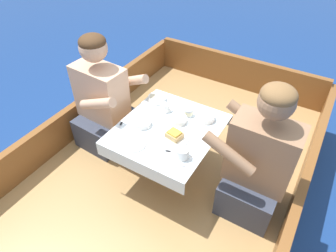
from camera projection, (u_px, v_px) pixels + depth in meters
ground_plane at (163, 196)px, 2.46m from camera, size 60.00×60.00×0.00m
boat_deck at (163, 187)px, 2.38m from camera, size 1.90×3.07×0.24m
gunwale_port at (71, 122)px, 2.56m from camera, size 0.06×3.07×0.30m
gunwale_starboard at (290, 221)px, 1.84m from camera, size 0.06×3.07×0.30m
bow_coaming at (237, 72)px, 3.17m from camera, size 1.78×0.06×0.34m
cockpit_table at (168, 133)px, 2.09m from camera, size 0.66×0.73×0.44m
person_port at (103, 104)px, 2.38m from camera, size 0.54×0.46×0.96m
person_starboard at (258, 164)px, 1.88m from camera, size 0.52×0.44×0.97m
plate_sandwich at (174, 138)px, 1.98m from camera, size 0.20×0.20×0.01m
plate_bread at (134, 143)px, 1.94m from camera, size 0.17×0.17×0.01m
sandwich at (174, 135)px, 1.96m from camera, size 0.11×0.10×0.05m
bowl_port_near at (142, 122)px, 2.07m from camera, size 0.12×0.12×0.04m
bowl_starboard_near at (206, 117)px, 2.12m from camera, size 0.12×0.12×0.04m
bowl_center_far at (179, 119)px, 2.10m from camera, size 0.12×0.12×0.04m
bowl_port_far at (157, 98)px, 2.29m from camera, size 0.14×0.14×0.04m
coffee_cup_port at (183, 153)px, 1.83m from camera, size 0.11×0.08×0.07m
coffee_cup_starboard at (166, 107)px, 2.19m from camera, size 0.09×0.06×0.06m
tin_can at (188, 112)px, 2.15m from camera, size 0.07×0.07×0.05m
utensil_spoon_starboard at (140, 111)px, 2.20m from camera, size 0.09×0.16×0.01m
utensil_fork_port at (119, 128)px, 2.05m from camera, size 0.07×0.17×0.00m
utensil_spoon_port at (176, 167)px, 1.79m from camera, size 0.13×0.13×0.01m
utensil_fork_starboard at (160, 150)px, 1.89m from camera, size 0.17×0.07×0.00m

